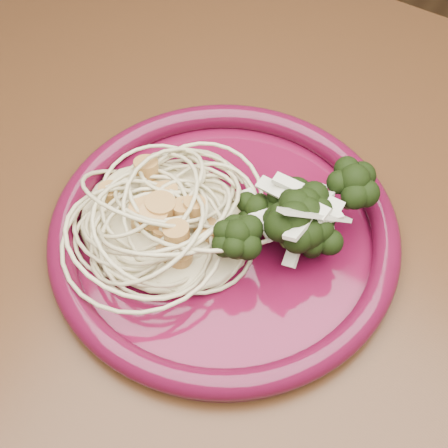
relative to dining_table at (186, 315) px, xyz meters
name	(u,v)px	position (x,y,z in m)	size (l,w,h in m)	color
dining_table	(186,315)	(0.00, 0.00, 0.00)	(1.20, 0.80, 0.75)	#472814
dinner_plate	(224,232)	(0.02, 0.03, 0.11)	(0.36, 0.36, 0.02)	#520A23
spaghetti_pile	(165,216)	(-0.02, 0.01, 0.12)	(0.14, 0.12, 0.03)	#C9BF90
scallop_cluster	(161,187)	(-0.02, 0.01, 0.16)	(0.11, 0.11, 0.04)	tan
broccoli_pile	(298,225)	(0.07, 0.05, 0.13)	(0.08, 0.14, 0.05)	black
onion_garnish	(302,200)	(0.07, 0.05, 0.16)	(0.06, 0.09, 0.05)	beige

